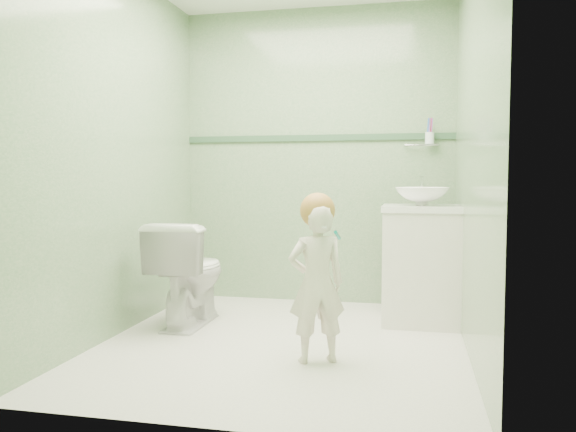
# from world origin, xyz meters

# --- Properties ---
(ground) EXTENTS (2.50, 2.50, 0.00)m
(ground) POSITION_xyz_m (0.00, 0.00, 0.00)
(ground) COLOR beige
(ground) RESTS_ON ground
(room_shell) EXTENTS (2.50, 2.54, 2.40)m
(room_shell) POSITION_xyz_m (0.00, 0.00, 1.20)
(room_shell) COLOR gray
(room_shell) RESTS_ON ground
(trim_stripe) EXTENTS (2.20, 0.02, 0.05)m
(trim_stripe) POSITION_xyz_m (0.00, 1.24, 1.35)
(trim_stripe) COLOR #325439
(trim_stripe) RESTS_ON room_shell
(vanity) EXTENTS (0.52, 0.50, 0.80)m
(vanity) POSITION_xyz_m (0.84, 0.70, 0.40)
(vanity) COLOR white
(vanity) RESTS_ON ground
(counter) EXTENTS (0.54, 0.52, 0.04)m
(counter) POSITION_xyz_m (0.84, 0.70, 0.81)
(counter) COLOR white
(counter) RESTS_ON vanity
(basin) EXTENTS (0.37, 0.37, 0.13)m
(basin) POSITION_xyz_m (0.84, 0.70, 0.89)
(basin) COLOR white
(basin) RESTS_ON counter
(faucet) EXTENTS (0.03, 0.13, 0.18)m
(faucet) POSITION_xyz_m (0.84, 0.89, 0.97)
(faucet) COLOR silver
(faucet) RESTS_ON counter
(cup_holder) EXTENTS (0.26, 0.07, 0.21)m
(cup_holder) POSITION_xyz_m (0.89, 1.18, 1.33)
(cup_holder) COLOR silver
(cup_holder) RESTS_ON room_shell
(toilet) EXTENTS (0.41, 0.71, 0.72)m
(toilet) POSITION_xyz_m (-0.74, 0.31, 0.36)
(toilet) COLOR white
(toilet) RESTS_ON ground
(toddler) EXTENTS (0.38, 0.32, 0.88)m
(toddler) POSITION_xyz_m (0.26, -0.31, 0.44)
(toddler) COLOR white
(toddler) RESTS_ON ground
(hair_cap) EXTENTS (0.20, 0.20, 0.20)m
(hair_cap) POSITION_xyz_m (0.26, -0.29, 0.84)
(hair_cap) COLOR #AA7533
(hair_cap) RESTS_ON toddler
(teal_toothbrush) EXTENTS (0.10, 0.14, 0.08)m
(teal_toothbrush) POSITION_xyz_m (0.38, -0.40, 0.72)
(teal_toothbrush) COLOR #028077
(teal_toothbrush) RESTS_ON toddler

